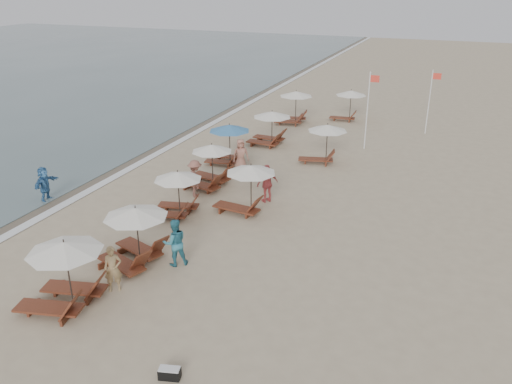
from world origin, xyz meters
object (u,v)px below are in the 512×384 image
at_px(lounger_station_5, 268,128).
at_px(lounger_station_6, 293,107).
at_px(lounger_station_2, 175,193).
at_px(inland_station_2, 348,101).
at_px(lounger_station_1, 132,237).
at_px(beachgoer_far_b, 241,155).
at_px(inland_station_1, 323,140).
at_px(beachgoer_mid_a, 175,242).
at_px(beachgoer_mid_b, 195,179).
at_px(waterline_walker, 45,184).
at_px(beachgoer_far_a, 267,183).
at_px(flag_pole_near, 368,107).
at_px(beachgoer_near, 113,269).
at_px(lounger_station_3, 207,168).
at_px(lounger_station_0, 62,276).
at_px(lounger_station_4, 227,142).
at_px(duffel_bag, 170,373).
at_px(inland_station_0, 244,186).

distance_m(lounger_station_5, lounger_station_6, 5.44).
xyz_separation_m(lounger_station_2, inland_station_2, (3.39, 19.08, 0.38)).
distance_m(lounger_station_1, beachgoer_far_b, 10.63).
height_order(inland_station_1, beachgoer_mid_a, inland_station_1).
distance_m(beachgoer_mid_b, waterline_walker, 7.05).
xyz_separation_m(lounger_station_6, beachgoer_far_a, (3.32, -13.90, -0.28)).
bearing_deg(flag_pole_near, lounger_station_1, -107.14).
height_order(beachgoer_near, waterline_walker, waterline_walker).
bearing_deg(beachgoer_far_a, beachgoer_mid_a, 31.15).
distance_m(lounger_station_1, inland_station_1, 13.94).
height_order(lounger_station_2, lounger_station_6, lounger_station_6).
relative_size(lounger_station_3, beachgoer_mid_b, 1.44).
relative_size(lounger_station_0, lounger_station_5, 1.03).
relative_size(lounger_station_2, beachgoer_mid_a, 1.35).
relative_size(lounger_station_1, inland_station_2, 1.07).
bearing_deg(inland_station_2, lounger_station_5, -113.30).
height_order(inland_station_1, beachgoer_far_a, inland_station_1).
xyz_separation_m(lounger_station_4, beachgoer_far_a, (4.05, -4.25, -0.33)).
bearing_deg(duffel_bag, lounger_station_0, 161.45).
xyz_separation_m(lounger_station_2, beachgoer_far_a, (3.24, 2.95, -0.14)).
height_order(beachgoer_far_a, duffel_bag, beachgoer_far_a).
bearing_deg(inland_station_1, lounger_station_4, -157.49).
height_order(lounger_station_0, waterline_walker, lounger_station_0).
relative_size(lounger_station_0, lounger_station_4, 1.12).
distance_m(lounger_station_4, beachgoer_near, 13.33).
distance_m(lounger_station_4, beachgoer_far_a, 5.88).
height_order(inland_station_0, duffel_bag, inland_station_0).
relative_size(inland_station_2, duffel_bag, 4.10).
height_order(lounger_station_3, lounger_station_4, lounger_station_4).
distance_m(lounger_station_5, beachgoer_far_b, 5.04).
bearing_deg(inland_station_1, beachgoer_far_b, -142.70).
bearing_deg(lounger_station_4, inland_station_1, 22.51).
distance_m(lounger_station_2, beachgoer_near, 6.10).
xyz_separation_m(lounger_station_0, beachgoer_mid_a, (1.95, 3.63, -0.23)).
xyz_separation_m(beachgoer_far_b, duffel_bag, (4.60, -15.34, -0.73)).
relative_size(lounger_station_0, beachgoer_far_a, 1.52).
bearing_deg(lounger_station_6, beachgoer_far_a, -76.55).
bearing_deg(lounger_station_4, lounger_station_6, 85.70).
xyz_separation_m(inland_station_0, waterline_walker, (-9.25, -2.22, -0.46)).
relative_size(lounger_station_5, beachgoer_near, 1.64).
bearing_deg(beachgoer_mid_b, waterline_walker, 81.38).
height_order(lounger_station_3, inland_station_0, lounger_station_3).
relative_size(inland_station_1, beachgoer_far_a, 1.47).
distance_m(lounger_station_4, beachgoer_mid_a, 11.33).
distance_m(lounger_station_0, lounger_station_6, 24.21).
height_order(inland_station_0, beachgoer_far_b, inland_station_0).
distance_m(inland_station_0, inland_station_2, 17.70).
height_order(lounger_station_6, flag_pole_near, flag_pole_near).
relative_size(lounger_station_5, inland_station_1, 1.00).
height_order(beachgoer_near, duffel_bag, beachgoer_near).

